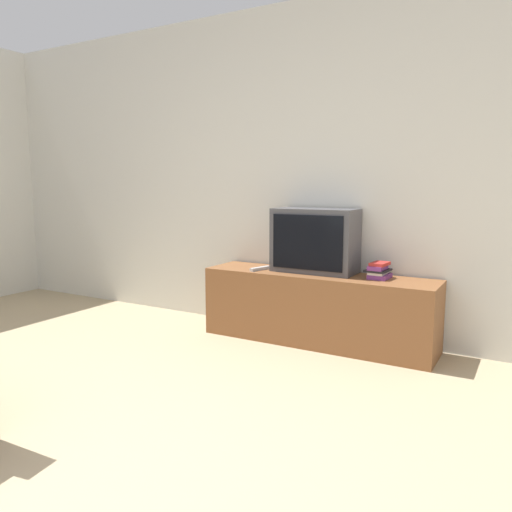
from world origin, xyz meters
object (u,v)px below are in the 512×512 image
television (315,241)px  tv_stand (317,308)px  remote_on_stand (260,269)px  book_stack (379,271)px

television → tv_stand: bearing=-48.5°
television → remote_on_stand: (-0.40, -0.14, -0.23)m
tv_stand → book_stack: book_stack is taller
book_stack → remote_on_stand: 0.91m
television → book_stack: bearing=-2.0°
tv_stand → television: television is taller
tv_stand → television: bearing=131.5°
tv_stand → television: 0.52m
tv_stand → remote_on_stand: (-0.45, -0.07, 0.28)m
tv_stand → television: (-0.05, 0.06, 0.51)m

